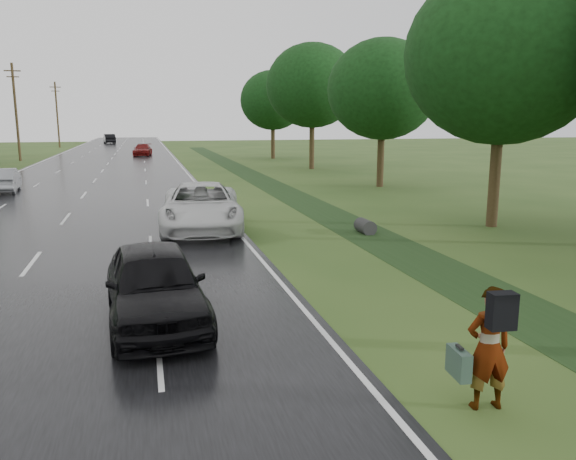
# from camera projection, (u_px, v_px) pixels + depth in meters

# --- Properties ---
(road) EXTENTS (14.00, 180.00, 0.04)m
(road) POSITION_uv_depth(u_px,v_px,m) (106.00, 166.00, 51.95)
(road) COLOR black
(road) RESTS_ON ground
(edge_stripe_east) EXTENTS (0.12, 180.00, 0.01)m
(edge_stripe_east) POSITION_uv_depth(u_px,v_px,m) (180.00, 165.00, 53.59)
(edge_stripe_east) COLOR silver
(edge_stripe_east) RESTS_ON road
(edge_stripe_west) EXTENTS (0.12, 180.00, 0.01)m
(edge_stripe_west) POSITION_uv_depth(u_px,v_px,m) (27.00, 168.00, 50.29)
(edge_stripe_west) COLOR silver
(edge_stripe_west) RESTS_ON road
(center_line) EXTENTS (0.12, 180.00, 0.01)m
(center_line) POSITION_uv_depth(u_px,v_px,m) (106.00, 166.00, 51.94)
(center_line) COLOR silver
(center_line) RESTS_ON road
(drainage_ditch) EXTENTS (2.20, 120.00, 0.56)m
(drainage_ditch) POSITION_uv_depth(u_px,v_px,m) (303.00, 201.00, 29.76)
(drainage_ditch) COLOR #1A3113
(drainage_ditch) RESTS_ON ground
(utility_pole_far) EXTENTS (1.60, 0.26, 10.00)m
(utility_pole_far) POSITION_uv_depth(u_px,v_px,m) (16.00, 111.00, 58.21)
(utility_pole_far) COLOR #3C2B18
(utility_pole_far) RESTS_ON ground
(utility_pole_distant) EXTENTS (1.60, 0.26, 10.00)m
(utility_pole_distant) POSITION_uv_depth(u_px,v_px,m) (57.00, 114.00, 86.72)
(utility_pole_distant) COLOR #3C2B18
(utility_pole_distant) RESTS_ON ground
(tree_east_b) EXTENTS (7.60, 7.60, 10.11)m
(tree_east_b) POSITION_uv_depth(u_px,v_px,m) (503.00, 56.00, 21.55)
(tree_east_b) COLOR #3C2B18
(tree_east_b) RESTS_ON ground
(tree_east_c) EXTENTS (7.00, 7.00, 9.29)m
(tree_east_c) POSITION_uv_depth(u_px,v_px,m) (383.00, 89.00, 35.25)
(tree_east_c) COLOR #3C2B18
(tree_east_c) RESTS_ON ground
(tree_east_d) EXTENTS (8.00, 8.00, 10.76)m
(tree_east_d) POSITION_uv_depth(u_px,v_px,m) (312.00, 86.00, 48.26)
(tree_east_d) COLOR #3C2B18
(tree_east_d) RESTS_ON ground
(tree_east_f) EXTENTS (7.20, 7.20, 9.62)m
(tree_east_f) POSITION_uv_depth(u_px,v_px,m) (273.00, 100.00, 61.64)
(tree_east_f) COLOR #3C2B18
(tree_east_f) RESTS_ON ground
(pedestrian) EXTENTS (0.87, 0.82, 1.90)m
(pedestrian) POSITION_uv_depth(u_px,v_px,m) (488.00, 347.00, 8.25)
(pedestrian) COLOR #A5998C
(pedestrian) RESTS_ON ground
(white_pickup) EXTENTS (3.61, 6.74, 1.80)m
(white_pickup) POSITION_uv_depth(u_px,v_px,m) (201.00, 207.00, 21.85)
(white_pickup) COLOR silver
(white_pickup) RESTS_ON road
(dark_sedan) EXTENTS (2.27, 4.97, 1.65)m
(dark_sedan) POSITION_uv_depth(u_px,v_px,m) (155.00, 284.00, 11.77)
(dark_sedan) COLOR black
(dark_sedan) RESTS_ON road
(silver_sedan) EXTENTS (1.87, 4.41, 1.41)m
(silver_sedan) POSITION_uv_depth(u_px,v_px,m) (4.00, 180.00, 33.26)
(silver_sedan) COLOR gray
(silver_sedan) RESTS_ON road
(far_car_red) EXTENTS (2.47, 4.96, 1.38)m
(far_car_red) POSITION_uv_depth(u_px,v_px,m) (143.00, 150.00, 67.13)
(far_car_red) COLOR maroon
(far_car_red) RESTS_ON road
(far_car_dark) EXTENTS (2.55, 5.41, 1.71)m
(far_car_dark) POSITION_uv_depth(u_px,v_px,m) (109.00, 139.00, 101.48)
(far_car_dark) COLOR black
(far_car_dark) RESTS_ON road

